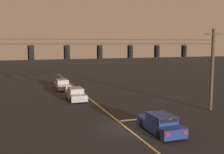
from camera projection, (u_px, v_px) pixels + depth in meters
ground_plane at (127, 128)px, 20.40m from camera, size 180.00×180.00×0.00m
lane_centre_stripe at (97, 104)px, 28.44m from camera, size 0.14×60.00×0.01m
stop_bar_paint at (139, 119)px, 22.86m from camera, size 3.40×0.36×0.01m
signal_span_assembly at (116, 72)px, 22.30m from camera, size 21.29×0.32×7.79m
traffic_light_leftmost at (31, 53)px, 19.89m from camera, size 0.48×0.41×1.22m
traffic_light_left_inner at (67, 52)px, 20.76m from camera, size 0.48×0.41×1.22m
traffic_light_centre at (100, 52)px, 21.63m from camera, size 0.48×0.41×1.22m
traffic_light_right_inner at (131, 52)px, 22.50m from camera, size 0.48×0.41×1.22m
traffic_light_rightmost at (157, 51)px, 23.31m from camera, size 0.48×0.41×1.22m
traffic_light_far_right at (185, 51)px, 24.20m from camera, size 0.48×0.41×1.22m
car_waiting_near_lane at (160, 124)px, 19.37m from camera, size 1.80×4.33×1.39m
car_oncoming_lead at (76, 94)px, 30.54m from camera, size 1.80×4.42×1.39m
car_oncoming_trailing at (62, 85)px, 37.51m from camera, size 1.80×4.42×1.39m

